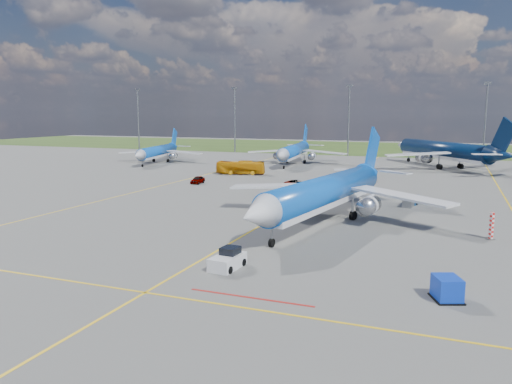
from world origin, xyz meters
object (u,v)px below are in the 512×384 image
(bg_jet_n, at_px, (442,168))
(uld_container, at_px, (447,288))
(bg_jet_nw, at_px, (158,163))
(baggage_tug_w, at_px, (411,201))
(bg_jet_nnw, at_px, (294,164))
(apron_bus, at_px, (241,168))
(pushback_tug, at_px, (228,260))
(baggage_tug_c, at_px, (320,180))
(service_car_b, at_px, (297,184))
(service_car_a, at_px, (198,180))
(warning_post, at_px, (491,226))
(main_airliner, at_px, (325,221))
(service_car_c, at_px, (344,195))

(bg_jet_n, distance_m, uld_container, 96.91)
(bg_jet_n, relative_size, uld_container, 21.84)
(bg_jet_nw, distance_m, bg_jet_n, 76.03)
(uld_container, bearing_deg, bg_jet_nw, 111.28)
(bg_jet_n, bearing_deg, baggage_tug_w, 51.18)
(bg_jet_n, height_order, uld_container, bg_jet_n)
(bg_jet_nnw, relative_size, apron_bus, 3.53)
(bg_jet_nw, relative_size, uld_container, 15.53)
(pushback_tug, relative_size, baggage_tug_c, 1.25)
(service_car_b, bearing_deg, uld_container, -150.77)
(uld_container, bearing_deg, pushback_tug, 154.55)
(bg_jet_nnw, xyz_separation_m, service_car_a, (-6.48, -43.40, 0.73))
(bg_jet_nnw, xyz_separation_m, uld_container, (40.19, -91.67, 0.88))
(bg_jet_nnw, bearing_deg, bg_jet_n, 2.13)
(bg_jet_nw, relative_size, pushback_tug, 6.27)
(warning_post, xyz_separation_m, uld_container, (-4.26, -21.02, -0.62))
(pushback_tug, bearing_deg, warning_post, 45.94)
(bg_jet_nnw, xyz_separation_m, service_car_b, (13.20, -40.85, 0.67))
(main_airliner, bearing_deg, service_car_c, 102.69)
(main_airliner, relative_size, uld_container, 19.59)
(main_airliner, height_order, uld_container, main_airliner)
(uld_container, xyz_separation_m, service_car_a, (-46.67, 48.27, -0.15))
(bg_jet_n, bearing_deg, bg_jet_nnw, -27.81)
(baggage_tug_c, bearing_deg, bg_jet_nw, 163.46)
(service_car_c, distance_m, baggage_tug_w, 10.43)
(main_airliner, relative_size, baggage_tug_c, 9.90)
(service_car_c, bearing_deg, bg_jet_n, 101.29)
(uld_container, bearing_deg, baggage_tug_w, 75.94)
(service_car_b, bearing_deg, apron_bus, 52.17)
(bg_jet_nw, distance_m, uld_container, 111.83)
(service_car_b, xyz_separation_m, baggage_tug_w, (21.42, -11.37, -0.09))
(pushback_tug, xyz_separation_m, apron_bus, (-26.34, 64.16, 0.79))
(uld_container, distance_m, apron_bus, 79.10)
(baggage_tug_w, bearing_deg, main_airliner, -111.73)
(service_car_c, bearing_deg, baggage_tug_c, 139.63)
(baggage_tug_w, relative_size, baggage_tug_c, 1.29)
(main_airliner, bearing_deg, warning_post, 2.16)
(pushback_tug, distance_m, service_car_a, 55.03)
(service_car_a, bearing_deg, service_car_b, 2.24)
(uld_container, distance_m, baggage_tug_w, 39.85)
(warning_post, bearing_deg, pushback_tug, -138.62)
(bg_jet_n, bearing_deg, warning_post, 59.36)
(bg_jet_nnw, bearing_deg, service_car_c, -70.43)
(service_car_c, bearing_deg, service_car_b, 161.34)
(service_car_c, bearing_deg, main_airliner, -61.50)
(baggage_tug_c, bearing_deg, pushback_tug, -77.28)
(bg_jet_nnw, distance_m, baggage_tug_c, 36.31)
(bg_jet_n, height_order, main_airliner, bg_jet_n)
(service_car_a, distance_m, baggage_tug_c, 24.55)
(service_car_c, bearing_deg, baggage_tug_w, 19.72)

